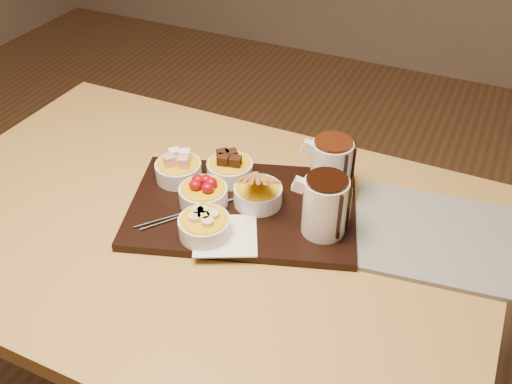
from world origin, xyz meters
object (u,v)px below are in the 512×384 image
at_px(bowl_strawberries, 203,196).
at_px(newspaper, 438,236).
at_px(dining_table, 197,256).
at_px(pitcher_dark_chocolate, 325,206).
at_px(serving_board, 243,208).
at_px(pitcher_milk_chocolate, 331,167).

relative_size(bowl_strawberries, newspaper, 0.30).
xyz_separation_m(dining_table, pitcher_dark_chocolate, (0.25, 0.06, 0.18)).
bearing_deg(bowl_strawberries, dining_table, -94.14).
bearing_deg(pitcher_dark_chocolate, bowl_strawberries, 167.35).
xyz_separation_m(serving_board, newspaper, (0.38, 0.09, -0.00)).
bearing_deg(pitcher_dark_chocolate, newspaper, 5.46).
distance_m(serving_board, pitcher_dark_chocolate, 0.19).
bearing_deg(newspaper, bowl_strawberries, -173.45).
height_order(pitcher_dark_chocolate, pitcher_milk_chocolate, same).
distance_m(bowl_strawberries, newspaper, 0.47).
bearing_deg(pitcher_milk_chocolate, serving_board, -158.20).
height_order(bowl_strawberries, pitcher_milk_chocolate, pitcher_milk_chocolate).
relative_size(dining_table, pitcher_milk_chocolate, 10.25).
relative_size(serving_board, bowl_strawberries, 4.60).
height_order(serving_board, pitcher_dark_chocolate, pitcher_dark_chocolate).
relative_size(bowl_strawberries, pitcher_dark_chocolate, 0.85).
bearing_deg(newspaper, dining_table, -169.08).
height_order(dining_table, bowl_strawberries, bowl_strawberries).
height_order(dining_table, serving_board, serving_board).
bearing_deg(pitcher_dark_chocolate, pitcher_milk_chocolate, 85.60).
distance_m(serving_board, pitcher_milk_chocolate, 0.20).
bearing_deg(serving_board, pitcher_milk_chocolate, 21.80).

